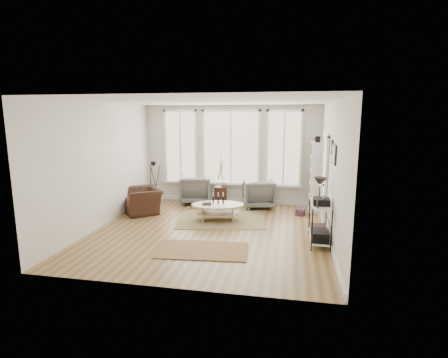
% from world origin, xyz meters
% --- Properties ---
extents(room, '(5.50, 5.54, 2.90)m').
position_xyz_m(room, '(0.02, 0.03, 1.43)').
color(room, olive).
rests_on(room, ground).
extents(bay_window, '(4.14, 0.12, 2.24)m').
position_xyz_m(bay_window, '(0.00, 2.71, 1.61)').
color(bay_window, tan).
rests_on(bay_window, ground).
extents(door, '(0.09, 1.06, 2.22)m').
position_xyz_m(door, '(2.57, 1.15, 1.12)').
color(door, silver).
rests_on(door, ground).
extents(bookcase, '(0.31, 0.85, 2.06)m').
position_xyz_m(bookcase, '(2.44, 2.23, 0.96)').
color(bookcase, white).
rests_on(bookcase, ground).
extents(low_shelf, '(0.38, 1.08, 1.30)m').
position_xyz_m(low_shelf, '(2.38, -0.30, 0.51)').
color(low_shelf, white).
rests_on(low_shelf, ground).
extents(wall_art, '(0.04, 0.88, 0.44)m').
position_xyz_m(wall_art, '(2.58, -0.27, 1.88)').
color(wall_art, black).
rests_on(wall_art, ground).
extents(rug_main, '(2.42, 1.98, 0.01)m').
position_xyz_m(rug_main, '(0.06, 0.88, 0.01)').
color(rug_main, brown).
rests_on(rug_main, ground).
extents(rug_runner, '(1.84, 1.13, 0.01)m').
position_xyz_m(rug_runner, '(0.12, -1.20, 0.01)').
color(rug_runner, brown).
rests_on(rug_runner, ground).
extents(coffee_table, '(1.45, 1.09, 0.60)m').
position_xyz_m(coffee_table, '(-0.01, 0.82, 0.32)').
color(coffee_table, tan).
rests_on(coffee_table, ground).
extents(armchair_left, '(1.06, 1.08, 0.82)m').
position_xyz_m(armchair_left, '(-1.03, 2.44, 0.41)').
color(armchair_left, '#62635E').
rests_on(armchair_left, ground).
extents(armchair_right, '(1.03, 1.05, 0.80)m').
position_xyz_m(armchair_right, '(0.89, 2.29, 0.40)').
color(armchair_right, '#62635E').
rests_on(armchair_right, ground).
extents(side_table, '(0.37, 0.37, 1.55)m').
position_xyz_m(side_table, '(-0.23, 2.31, 0.75)').
color(side_table, '#331B12').
rests_on(side_table, ground).
extents(vase, '(0.27, 0.27, 0.25)m').
position_xyz_m(vase, '(-0.15, 2.44, 0.68)').
color(vase, silver).
rests_on(vase, side_table).
extents(accent_chair, '(1.36, 1.34, 0.67)m').
position_xyz_m(accent_chair, '(-2.14, 1.13, 0.33)').
color(accent_chair, '#331B12').
rests_on(accent_chair, ground).
extents(tripod_camera, '(0.45, 0.45, 1.27)m').
position_xyz_m(tripod_camera, '(-2.16, 2.01, 0.59)').
color(tripod_camera, black).
rests_on(tripod_camera, ground).
extents(book_stack_near, '(0.24, 0.29, 0.17)m').
position_xyz_m(book_stack_near, '(2.05, 1.75, 0.09)').
color(book_stack_near, maroon).
rests_on(book_stack_near, ground).
extents(book_stack_far, '(0.27, 0.30, 0.16)m').
position_xyz_m(book_stack_far, '(2.05, 1.68, 0.08)').
color(book_stack_far, maroon).
rests_on(book_stack_far, ground).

